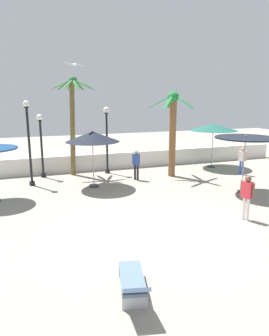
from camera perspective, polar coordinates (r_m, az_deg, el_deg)
The scene contains 15 objects.
ground_plane at distance 11.32m, azimuth 5.55°, elevation -10.41°, with size 56.00×56.00×0.00m, color #9E9384.
boundary_wall at distance 19.59m, azimuth -5.86°, elevation 1.16°, with size 25.20×0.30×1.02m, color silver.
patio_umbrella_0 at distance 15.28m, azimuth 19.67°, elevation 4.95°, with size 2.79×2.79×2.75m.
patio_umbrella_1 at distance 15.55m, azimuth -7.70°, elevation 5.68°, with size 2.68×2.68×2.86m.
patio_umbrella_3 at distance 20.55m, azimuth 14.24°, elevation 7.22°, with size 3.04×3.04×2.85m.
palm_tree_0 at distance 17.67m, azimuth 7.01°, elevation 7.84°, with size 2.76×2.77×4.77m.
palm_tree_1 at distance 18.17m, azimuth -11.24°, elevation 9.72°, with size 2.51×2.52×5.59m.
lamp_post_0 at distance 16.52m, azimuth -18.78°, elevation 5.09°, with size 0.32×0.32×4.30m.
lamp_post_1 at distance 18.12m, azimuth -16.71°, elevation 4.82°, with size 0.34×0.34×3.55m.
lamp_post_2 at distance 18.39m, azimuth -5.09°, elevation 6.30°, with size 0.36×0.36×3.92m.
lounge_chair_2 at distance 7.47m, azimuth -0.28°, elevation -20.12°, with size 0.97×1.95×0.84m.
guest_0 at distance 12.12m, azimuth 19.90°, elevation -4.36°, with size 0.36×0.53×1.70m.
guest_1 at distance 19.15m, azimuth 19.12°, elevation 1.68°, with size 0.37×0.52×1.62m.
guest_2 at distance 16.96m, azimuth 0.34°, elevation 1.18°, with size 0.44×0.42×1.69m.
seagull_0 at distance 16.74m, azimuth -10.95°, elevation 18.11°, with size 1.08×0.69×0.15m.
Camera 1 is at (-4.46, -9.40, 4.47)m, focal length 33.29 mm.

